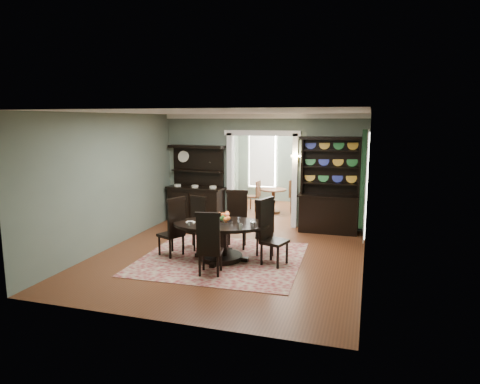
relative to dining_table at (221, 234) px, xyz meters
The scene contains 19 objects.
room 1.06m from the dining_table, 72.91° to the left, with size 5.51×6.01×3.01m.
parlor 5.78m from the dining_table, 89.35° to the left, with size 3.51×3.50×3.01m.
doorway_trim 3.35m from the dining_table, 88.83° to the left, with size 2.08×0.25×2.57m.
right_window 3.15m from the dining_table, 21.69° to the left, with size 0.15×1.47×2.12m.
wall_sconce 3.45m from the dining_table, 71.39° to the left, with size 0.27×0.21×0.21m.
rug 0.54m from the dining_table, 106.32° to the left, with size 3.26×3.06×0.01m, color maroon.
dining_table is the anchor object (origin of this frame).
centerpiece 0.32m from the dining_table, ahead, with size 1.49×0.96×0.24m.
chair_far_left 1.04m from the dining_table, 141.94° to the left, with size 0.54×0.52×1.17m.
chair_far_mid 0.99m from the dining_table, 88.49° to the left, with size 0.56×0.54×1.29m.
chair_far_right 1.03m from the dining_table, 43.90° to the left, with size 0.52×0.50×1.16m.
chair_end_left 1.03m from the dining_table, behind, with size 0.60×0.61×1.27m.
chair_end_right 1.02m from the dining_table, ahead, with size 0.59×0.61×1.33m.
chair_near 0.96m from the dining_table, 83.97° to the right, with size 0.52×0.50×1.22m.
sideboard 3.42m from the dining_table, 121.20° to the left, with size 1.68×0.73×2.15m.
welsh_dresser 3.48m from the dining_table, 56.88° to the left, with size 1.57×0.58×2.44m.
parlor_table 4.73m from the dining_table, 89.54° to the left, with size 0.80×0.80×0.74m.
parlor_chair_left 4.88m from the dining_table, 96.85° to the left, with size 0.42×0.41×0.96m.
parlor_chair_right 4.97m from the dining_table, 81.95° to the left, with size 0.48×0.47×1.01m.
Camera 1 is at (2.77, -8.16, 2.86)m, focal length 32.00 mm.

